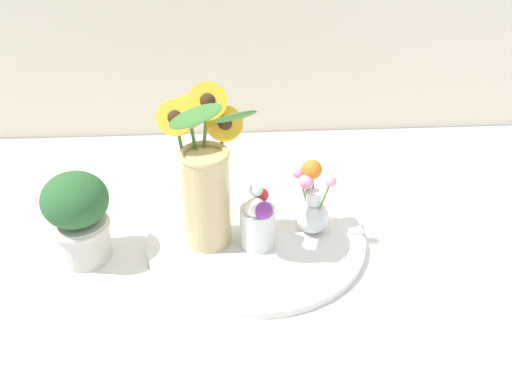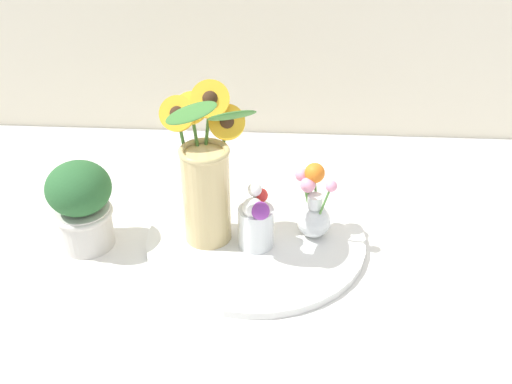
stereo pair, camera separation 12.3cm
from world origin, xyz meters
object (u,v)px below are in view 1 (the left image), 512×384
vase_bulb_right (312,204)px  serving_tray (256,239)px  vase_small_center (258,221)px  potted_plant (78,215)px  mason_jar_sunflowers (206,183)px

vase_bulb_right → serving_tray: bearing=-171.6°
vase_small_center → potted_plant: (-0.37, 0.00, 0.03)m
serving_tray → vase_small_center: vase_small_center is taller
mason_jar_sunflowers → vase_small_center: bearing=-14.4°
potted_plant → serving_tray: bearing=4.4°
vase_small_center → vase_bulb_right: (0.12, 0.05, 0.00)m
serving_tray → vase_small_center: size_ratio=3.22×
vase_bulb_right → mason_jar_sunflowers: bearing=-174.3°
potted_plant → vase_small_center: bearing=-0.5°
vase_small_center → vase_bulb_right: 0.13m
serving_tray → potted_plant: size_ratio=2.39×
vase_small_center → potted_plant: bearing=179.5°
serving_tray → vase_bulb_right: size_ratio=2.93×
serving_tray → vase_small_center: (0.00, -0.03, 0.07)m
potted_plant → vase_bulb_right: bearing=5.4°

